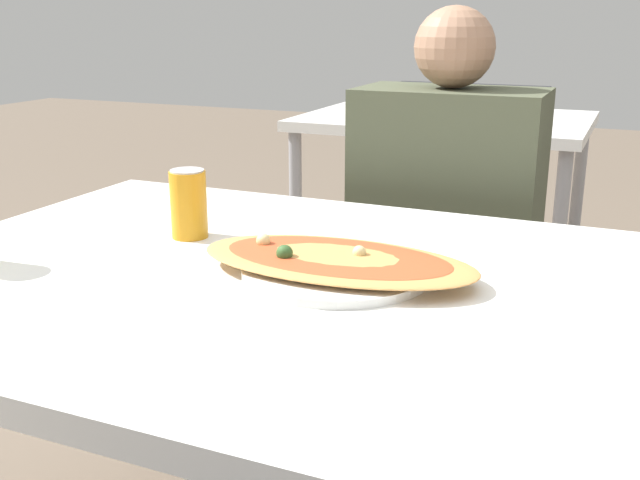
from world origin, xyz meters
TOP-DOWN VIEW (x-y plane):
  - dining_table at (0.00, 0.00)m, footprint 1.38×0.95m
  - chair_far_seated at (0.05, 0.81)m, footprint 0.40×0.40m
  - person_seated at (0.05, 0.69)m, footprint 0.43×0.27m
  - pizza_main at (0.04, 0.03)m, footprint 0.45×0.30m
  - soda_can at (-0.29, 0.11)m, footprint 0.07×0.07m
  - background_table at (-0.31, 1.94)m, footprint 1.10×0.80m

SIDE VIEW (x-z plane):
  - chair_far_seated at x=0.05m, z-range 0.05..0.99m
  - dining_table at x=0.00m, z-range 0.30..1.02m
  - background_table at x=-0.31m, z-range 0.25..1.09m
  - person_seated at x=0.05m, z-range 0.10..1.24m
  - pizza_main at x=0.04m, z-range 0.71..0.77m
  - soda_can at x=-0.29m, z-range 0.72..0.85m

